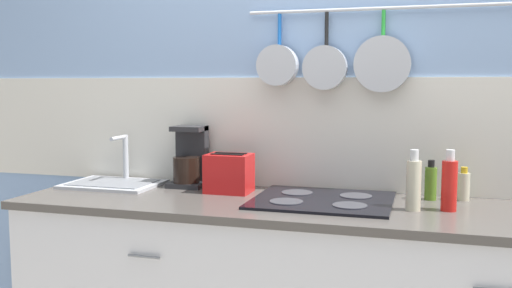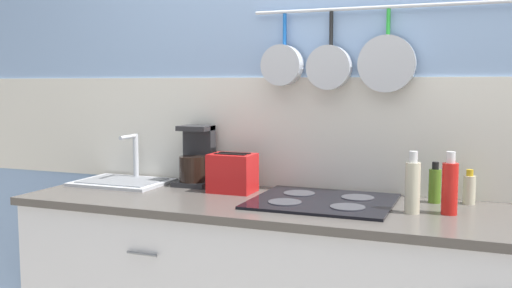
{
  "view_description": "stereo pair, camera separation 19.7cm",
  "coord_description": "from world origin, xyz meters",
  "px_view_note": "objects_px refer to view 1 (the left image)",
  "views": [
    {
      "loc": [
        0.42,
        -2.34,
        1.39
      ],
      "look_at": [
        -0.28,
        0.0,
        1.13
      ],
      "focal_mm": 40.0,
      "sensor_mm": 36.0,
      "label": 1
    },
    {
      "loc": [
        0.6,
        -2.27,
        1.39
      ],
      "look_at": [
        -0.28,
        0.0,
        1.13
      ],
      "focal_mm": 40.0,
      "sensor_mm": 36.0,
      "label": 2
    }
  ],
  "objects_px": {
    "coffee_maker": "(190,161)",
    "bottle_vinegar": "(449,184)",
    "toaster": "(229,173)",
    "bottle_sesame_oil": "(464,186)",
    "bottle_olive_oil": "(414,184)",
    "bottle_hot_sauce": "(431,182)"
  },
  "relations": [
    {
      "from": "toaster",
      "to": "bottle_hot_sauce",
      "type": "distance_m",
      "value": 0.91
    },
    {
      "from": "bottle_olive_oil",
      "to": "toaster",
      "type": "bearing_deg",
      "value": 169.84
    },
    {
      "from": "coffee_maker",
      "to": "bottle_sesame_oil",
      "type": "xyz_separation_m",
      "value": [
        1.28,
        0.01,
        -0.06
      ]
    },
    {
      "from": "coffee_maker",
      "to": "bottle_olive_oil",
      "type": "xyz_separation_m",
      "value": [
        1.08,
        -0.25,
        -0.01
      ]
    },
    {
      "from": "toaster",
      "to": "bottle_hot_sauce",
      "type": "height_order",
      "value": "toaster"
    },
    {
      "from": "bottle_olive_oil",
      "to": "bottle_hot_sauce",
      "type": "relative_size",
      "value": 1.4
    },
    {
      "from": "coffee_maker",
      "to": "bottle_vinegar",
      "type": "distance_m",
      "value": 1.23
    },
    {
      "from": "bottle_hot_sauce",
      "to": "bottle_sesame_oil",
      "type": "distance_m",
      "value": 0.14
    },
    {
      "from": "toaster",
      "to": "bottle_vinegar",
      "type": "xyz_separation_m",
      "value": [
        0.97,
        -0.12,
        0.02
      ]
    },
    {
      "from": "coffee_maker",
      "to": "toaster",
      "type": "relative_size",
      "value": 1.35
    },
    {
      "from": "coffee_maker",
      "to": "toaster",
      "type": "xyz_separation_m",
      "value": [
        0.24,
        -0.1,
        -0.03
      ]
    },
    {
      "from": "coffee_maker",
      "to": "bottle_olive_oil",
      "type": "bearing_deg",
      "value": -13.26
    },
    {
      "from": "coffee_maker",
      "to": "bottle_sesame_oil",
      "type": "relative_size",
      "value": 2.03
    },
    {
      "from": "coffee_maker",
      "to": "bottle_sesame_oil",
      "type": "bearing_deg",
      "value": 0.47
    },
    {
      "from": "toaster",
      "to": "bottle_sesame_oil",
      "type": "distance_m",
      "value": 1.05
    },
    {
      "from": "bottle_olive_oil",
      "to": "bottle_hot_sauce",
      "type": "distance_m",
      "value": 0.25
    },
    {
      "from": "bottle_vinegar",
      "to": "bottle_olive_oil",
      "type": "bearing_deg",
      "value": -166.02
    },
    {
      "from": "coffee_maker",
      "to": "bottle_vinegar",
      "type": "relative_size",
      "value": 1.21
    },
    {
      "from": "coffee_maker",
      "to": "bottle_hot_sauce",
      "type": "xyz_separation_m",
      "value": [
        1.14,
        -0.01,
        -0.05
      ]
    },
    {
      "from": "toaster",
      "to": "bottle_sesame_oil",
      "type": "height_order",
      "value": "toaster"
    },
    {
      "from": "bottle_olive_oil",
      "to": "bottle_vinegar",
      "type": "bearing_deg",
      "value": 13.98
    },
    {
      "from": "toaster",
      "to": "bottle_vinegar",
      "type": "height_order",
      "value": "bottle_vinegar"
    }
  ]
}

